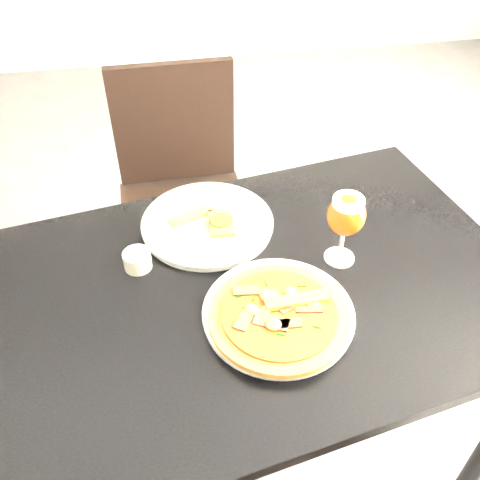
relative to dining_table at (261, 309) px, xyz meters
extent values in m
plane|color=#504F52|center=(0.08, -0.01, -0.66)|extent=(6.00, 6.00, 0.00)
cube|color=black|center=(0.00, 0.00, 0.08)|extent=(1.32, 0.99, 0.03)
cylinder|color=black|center=(-0.59, 0.24, -0.30)|extent=(0.05, 0.05, 0.72)
cylinder|color=black|center=(0.47, 0.43, -0.30)|extent=(0.05, 0.05, 0.72)
cube|color=black|center=(-0.13, 0.61, -0.20)|extent=(0.44, 0.44, 0.04)
cylinder|color=black|center=(-0.30, 0.44, -0.44)|extent=(0.04, 0.04, 0.44)
cylinder|color=black|center=(0.04, 0.44, -0.44)|extent=(0.04, 0.04, 0.44)
cylinder|color=black|center=(-0.31, 0.79, -0.44)|extent=(0.04, 0.04, 0.44)
cylinder|color=black|center=(0.04, 0.79, -0.44)|extent=(0.04, 0.04, 0.44)
cube|color=black|center=(-0.14, 0.81, 0.06)|extent=(0.41, 0.04, 0.43)
cylinder|color=white|center=(0.01, -0.10, 0.10)|extent=(0.35, 0.35, 0.02)
cylinder|color=brown|center=(0.01, -0.12, 0.11)|extent=(0.30, 0.30, 0.01)
cylinder|color=#B5240F|center=(0.01, -0.12, 0.12)|extent=(0.24, 0.24, 0.01)
cube|color=#4D3121|center=(0.04, -0.12, 0.13)|extent=(0.06, 0.03, 0.00)
cube|color=#4D3121|center=(0.04, -0.08, 0.13)|extent=(0.06, 0.07, 0.00)
cube|color=#4D3121|center=(-0.03, -0.06, 0.13)|extent=(0.06, 0.07, 0.00)
cube|color=#4D3121|center=(-0.02, -0.12, 0.13)|extent=(0.06, 0.03, 0.00)
cube|color=#4D3121|center=(-0.02, -0.17, 0.13)|extent=(0.06, 0.07, 0.00)
cube|color=#4D3121|center=(0.05, -0.19, 0.13)|extent=(0.06, 0.07, 0.00)
ellipsoid|color=#E1CB49|center=(0.03, -0.11, 0.13)|extent=(0.03, 0.03, 0.01)
ellipsoid|color=#E1CB49|center=(0.03, -0.05, 0.13)|extent=(0.03, 0.03, 0.01)
ellipsoid|color=#E1CB49|center=(0.00, -0.10, 0.13)|extent=(0.03, 0.03, 0.01)
ellipsoid|color=#E1CB49|center=(-0.06, -0.10, 0.13)|extent=(0.03, 0.03, 0.01)
ellipsoid|color=#E1CB49|center=(-0.01, -0.13, 0.13)|extent=(0.03, 0.03, 0.01)
ellipsoid|color=#E1CB49|center=(-0.01, -0.19, 0.13)|extent=(0.03, 0.03, 0.01)
ellipsoid|color=#E1CB49|center=(0.02, -0.14, 0.13)|extent=(0.03, 0.03, 0.01)
ellipsoid|color=#E1CB49|center=(0.08, -0.14, 0.13)|extent=(0.03, 0.03, 0.01)
cube|color=#11460C|center=(0.02, -0.11, 0.13)|extent=(0.01, 0.02, 0.00)
cube|color=#11460C|center=(0.01, -0.07, 0.13)|extent=(0.00, 0.02, 0.00)
cube|color=#11460C|center=(-0.02, -0.05, 0.13)|extent=(0.01, 0.02, 0.00)
cube|color=#11460C|center=(-0.01, -0.10, 0.13)|extent=(0.02, 0.01, 0.00)
cube|color=#11460C|center=(-0.05, -0.10, 0.13)|extent=(0.02, 0.01, 0.00)
cube|color=#11460C|center=(0.00, -0.12, 0.13)|extent=(0.02, 0.01, 0.00)
cube|color=#11460C|center=(-0.03, -0.15, 0.13)|extent=(0.02, 0.01, 0.00)
cube|color=#11460C|center=(-0.03, -0.19, 0.13)|extent=(0.01, 0.02, 0.00)
cube|color=#11460C|center=(0.01, -0.15, 0.13)|extent=(0.01, 0.02, 0.00)
cube|color=#11460C|center=(0.03, -0.18, 0.13)|extent=(0.01, 0.02, 0.00)
cube|color=#11460C|center=(0.02, -0.13, 0.13)|extent=(0.01, 0.02, 0.00)
cube|color=#11460C|center=(0.05, -0.14, 0.13)|extent=(0.02, 0.01, 0.00)
cube|color=#11460C|center=(0.09, -0.13, 0.13)|extent=(0.02, 0.00, 0.00)
cube|color=#11460C|center=(0.04, -0.11, 0.13)|extent=(0.02, 0.01, 0.00)
cube|color=#11460C|center=(0.06, -0.08, 0.13)|extent=(0.02, 0.02, 0.00)
cube|color=brown|center=(0.06, -0.11, 0.13)|extent=(0.14, 0.03, 0.01)
cylinder|color=white|center=(-0.10, 0.22, 0.10)|extent=(0.44, 0.44, 0.02)
cube|color=brown|center=(-0.13, 0.24, 0.11)|extent=(0.12, 0.07, 0.01)
cube|color=brown|center=(-0.06, 0.20, 0.11)|extent=(0.06, 0.10, 0.01)
cylinder|color=#B5240F|center=(-0.06, 0.20, 0.12)|extent=(0.06, 0.06, 0.00)
cube|color=brown|center=(-0.03, 0.02, 0.09)|extent=(0.11, 0.06, 0.01)
cylinder|color=silver|center=(-0.27, 0.10, 0.11)|extent=(0.07, 0.07, 0.04)
cylinder|color=gold|center=(-0.27, 0.10, 0.13)|extent=(0.06, 0.06, 0.01)
cylinder|color=silver|center=(0.20, 0.05, 0.09)|extent=(0.07, 0.07, 0.01)
cylinder|color=silver|center=(0.20, 0.05, 0.13)|extent=(0.01, 0.01, 0.08)
ellipsoid|color=#96410E|center=(0.20, 0.05, 0.22)|extent=(0.09, 0.09, 0.10)
cylinder|color=white|center=(0.20, 0.05, 0.26)|extent=(0.07, 0.07, 0.02)
camera|label=1|loc=(-0.19, -0.82, 0.98)|focal=40.00mm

